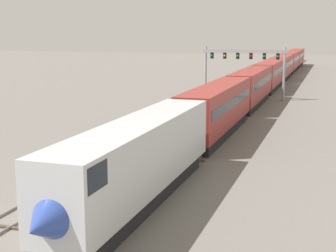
% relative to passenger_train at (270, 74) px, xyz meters
% --- Properties ---
extents(ground_plane, '(400.00, 400.00, 0.00)m').
position_rel_passenger_train_xyz_m(ground_plane, '(-2.00, -65.19, -2.61)').
color(ground_plane, slate).
extents(track_main, '(2.60, 200.00, 0.16)m').
position_rel_passenger_train_xyz_m(track_main, '(0.00, -5.19, -2.55)').
color(track_main, slate).
rests_on(track_main, ground).
extents(track_near, '(2.60, 160.00, 0.16)m').
position_rel_passenger_train_xyz_m(track_near, '(-5.50, -25.19, -2.55)').
color(track_near, slate).
rests_on(track_near, ground).
extents(passenger_train, '(3.04, 142.94, 4.80)m').
position_rel_passenger_train_xyz_m(passenger_train, '(0.00, 0.00, 0.00)').
color(passenger_train, silver).
rests_on(passenger_train, ground).
extents(signal_gantry, '(12.10, 0.49, 7.56)m').
position_rel_passenger_train_xyz_m(signal_gantry, '(-2.25, -13.61, 2.98)').
color(signal_gantry, '#999BA0').
rests_on(signal_gantry, ground).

